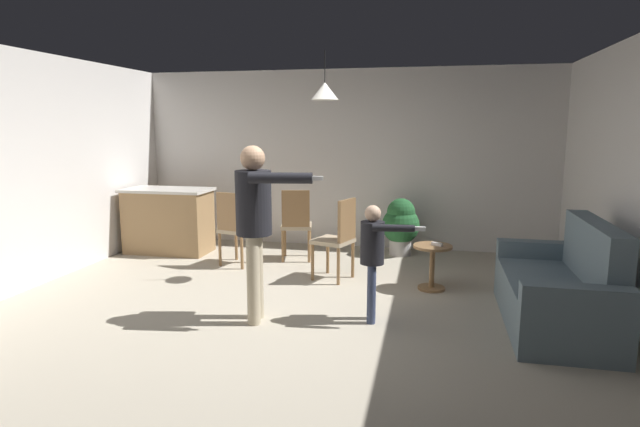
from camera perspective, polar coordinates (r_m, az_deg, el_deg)
name	(u,v)px	position (r m, az deg, el deg)	size (l,w,h in m)	color
ground	(290,316)	(5.24, -3.34, -11.15)	(7.68, 7.68, 0.00)	#B2A893
wall_back	(344,159)	(8.05, 2.66, 5.98)	(6.40, 0.10, 2.70)	silver
wall_left	(1,174)	(6.56, -31.60, 3.75)	(0.10, 6.40, 2.70)	silver
couch_floral	(560,291)	(5.38, 24.83, -7.77)	(0.86, 1.81, 1.00)	slate
kitchen_counter	(169,220)	(7.98, -16.28, -0.73)	(1.26, 0.66, 0.95)	#99754C
side_table_by_couch	(432,262)	(6.08, 12.21, -5.19)	(0.44, 0.44, 0.52)	olive
person_adult	(255,214)	(4.88, -7.11, -0.07)	(0.85, 0.48, 1.68)	tan
person_child	(373,250)	(4.92, 5.88, -4.02)	(0.60, 0.33, 1.13)	#384260
dining_chair_by_counter	(235,226)	(6.99, -9.32, -1.33)	(0.52, 0.52, 1.00)	olive
dining_chair_near_wall	(296,222)	(7.18, -2.62, -0.93)	(0.50, 0.50, 1.00)	olive
dining_chair_centre_back	(338,236)	(6.27, 2.02, -2.47)	(0.54, 0.54, 1.00)	olive
potted_plant_corner	(401,224)	(7.59, 8.85, -1.14)	(0.54, 0.54, 0.83)	#B7B2AD
spare_remote_on_table	(437,244)	(6.01, 12.71, -3.30)	(0.04, 0.13, 0.04)	white
ceiling_light_pendant	(325,91)	(6.12, 0.53, 13.30)	(0.32, 0.32, 0.55)	silver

